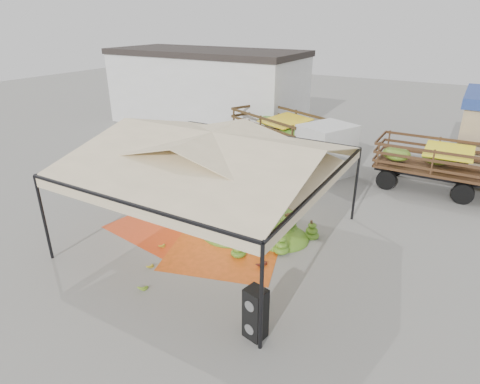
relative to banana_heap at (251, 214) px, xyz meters
The scene contains 17 objects.
ground 1.64m from the banana_heap, 120.96° to the right, with size 90.00×90.00×0.00m, color slate.
canopy_tent 3.13m from the banana_heap, 120.96° to the right, with size 8.10×8.10×4.00m.
building_white 16.79m from the banana_heap, 130.40° to the left, with size 14.30×6.30×5.40m.
tarp_left 3.25m from the banana_heap, 153.57° to the right, with size 3.86×3.68×0.01m, color red.
tarp_right 1.80m from the banana_heap, 91.90° to the right, with size 3.76×3.95×0.01m, color #E15415.
banana_heap is the anchor object (origin of this frame).
hand_yellow_a 4.39m from the banana_heap, 111.20° to the right, with size 0.40×0.33×0.18m, color gold.
hand_yellow_b 3.59m from the banana_heap, 125.72° to the right, with size 0.40×0.33×0.18m, color gold.
hand_red_a 2.64m from the banana_heap, 55.62° to the right, with size 0.47×0.38×0.21m, color #501812.
hand_red_b 2.62m from the banana_heap, 52.24° to the right, with size 0.40×0.32×0.18m, color #5B1F14.
hand_green 5.13m from the banana_heap, 100.90° to the right, with size 0.43×0.35×0.19m, color #5B851B.
hanging_bunches 3.39m from the banana_heap, 126.45° to the right, with size 3.24×0.24×0.20m.
speaker_stack 5.80m from the banana_heap, 59.90° to the right, with size 0.61×0.56×1.44m.
banana_leaves 4.12m from the banana_heap, behind, with size 0.96×1.36×3.70m, color #357820, non-canonical shape.
vendor 2.97m from the banana_heap, 117.23° to the left, with size 0.58×0.38×1.59m, color gray.
truck_left 8.18m from the banana_heap, 102.28° to the left, with size 8.02×5.53×2.62m.
truck_right 10.13m from the banana_heap, 48.86° to the left, with size 6.79×2.40×2.33m.
Camera 1 is at (7.40, -10.77, 7.55)m, focal length 30.00 mm.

